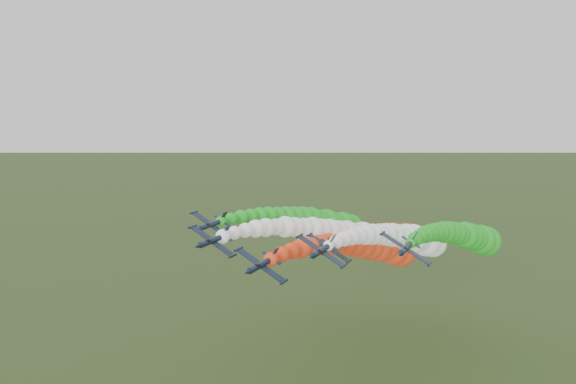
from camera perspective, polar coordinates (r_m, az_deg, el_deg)
name	(u,v)px	position (r m, az deg, el deg)	size (l,w,h in m)	color
jet_lead	(373,248)	(151.53, 8.65, -5.65)	(18.74, 84.23, 20.71)	#101C31
jet_inner_left	(334,233)	(159.91, 4.68, -4.14)	(18.94, 84.43, 20.91)	#101C31
jet_inner_right	(410,239)	(160.20, 12.25, -4.68)	(18.51, 84.00, 20.48)	#101C31
jet_outer_left	(322,222)	(174.10, 3.47, -3.02)	(18.50, 83.98, 20.46)	#101C31
jet_outer_right	(469,237)	(163.83, 17.90, -4.41)	(18.78, 84.26, 20.74)	#101C31
jet_trail	(408,238)	(174.13, 12.13, -4.57)	(18.73, 84.22, 20.69)	#101C31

